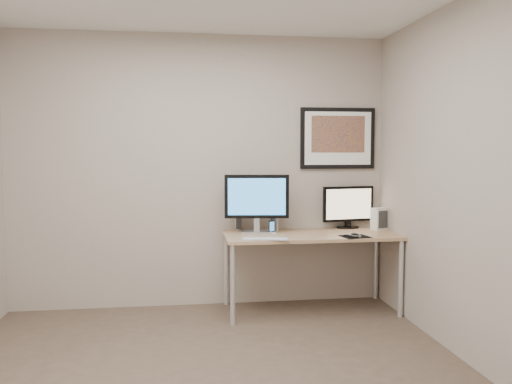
# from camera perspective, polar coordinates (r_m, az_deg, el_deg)

# --- Properties ---
(floor) EXTENTS (3.60, 3.60, 0.00)m
(floor) POSITION_cam_1_polar(r_m,az_deg,el_deg) (3.84, -4.62, -18.74)
(floor) COLOR #4A3E2E
(floor) RESTS_ON ground
(room) EXTENTS (3.60, 3.60, 3.60)m
(room) POSITION_cam_1_polar(r_m,az_deg,el_deg) (3.97, -5.17, 6.38)
(room) COLOR white
(room) RESTS_ON ground
(desk) EXTENTS (1.60, 0.70, 0.73)m
(desk) POSITION_cam_1_polar(r_m,az_deg,el_deg) (5.09, 5.75, -5.10)
(desk) COLOR #936C47
(desk) RESTS_ON floor
(framed_art) EXTENTS (0.75, 0.04, 0.60)m
(framed_art) POSITION_cam_1_polar(r_m,az_deg,el_deg) (5.43, 8.59, 5.62)
(framed_art) COLOR black
(framed_art) RESTS_ON room
(monitor_large) EXTENTS (0.60, 0.23, 0.55)m
(monitor_large) POSITION_cam_1_polar(r_m,az_deg,el_deg) (5.05, 0.08, -0.93)
(monitor_large) COLOR #B0B0B5
(monitor_large) RESTS_ON desk
(monitor_tv) EXTENTS (0.53, 0.15, 0.42)m
(monitor_tv) POSITION_cam_1_polar(r_m,az_deg,el_deg) (5.43, 9.67, -1.45)
(monitor_tv) COLOR black
(monitor_tv) RESTS_ON desk
(speaker_left) EXTENTS (0.07, 0.07, 0.17)m
(speaker_left) POSITION_cam_1_polar(r_m,az_deg,el_deg) (5.25, -1.89, -3.14)
(speaker_left) COLOR #B0B0B5
(speaker_left) RESTS_ON desk
(speaker_right) EXTENTS (0.10, 0.10, 0.19)m
(speaker_right) POSITION_cam_1_polar(r_m,az_deg,el_deg) (5.11, 1.96, -3.24)
(speaker_right) COLOR #B0B0B5
(speaker_right) RESTS_ON desk
(phone_dock) EXTENTS (0.07, 0.07, 0.13)m
(phone_dock) POSITION_cam_1_polar(r_m,az_deg,el_deg) (5.03, 1.66, -3.71)
(phone_dock) COLOR black
(phone_dock) RESTS_ON desk
(keyboard) EXTENTS (0.42, 0.18, 0.01)m
(keyboard) POSITION_cam_1_polar(r_m,az_deg,el_deg) (4.70, 0.97, -4.97)
(keyboard) COLOR #B7B7BB
(keyboard) RESTS_ON desk
(mousepad) EXTENTS (0.27, 0.25, 0.00)m
(mousepad) POSITION_cam_1_polar(r_m,az_deg,el_deg) (4.95, 10.39, -4.63)
(mousepad) COLOR black
(mousepad) RESTS_ON desk
(mouse) EXTENTS (0.08, 0.11, 0.04)m
(mouse) POSITION_cam_1_polar(r_m,az_deg,el_deg) (4.92, 10.37, -4.45)
(mouse) COLOR black
(mouse) RESTS_ON mousepad
(remote) EXTENTS (0.10, 0.16, 0.02)m
(remote) POSITION_cam_1_polar(r_m,az_deg,el_deg) (4.91, 9.99, -4.60)
(remote) COLOR black
(remote) RESTS_ON desk
(fan_unit) EXTENTS (0.17, 0.15, 0.21)m
(fan_unit) POSITION_cam_1_polar(r_m,az_deg,el_deg) (5.41, 12.84, -2.77)
(fan_unit) COLOR silver
(fan_unit) RESTS_ON desk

